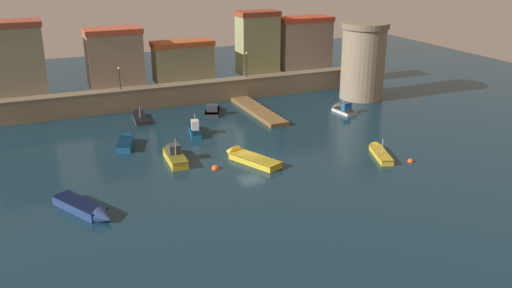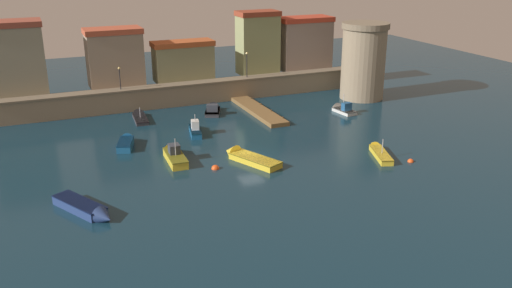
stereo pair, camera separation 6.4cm
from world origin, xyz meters
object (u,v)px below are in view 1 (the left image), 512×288
object	(u,v)px
moored_boat_6	(174,154)
moored_boat_7	(87,209)
quay_lamp_0	(119,74)
mooring_buoy_0	(411,162)
moored_boat_2	(195,129)
mooring_buoy_1	(215,169)
moored_boat_4	(341,109)
moored_boat_3	(246,157)
quay_lamp_1	(247,61)
fortress_tower	(363,61)
moored_boat_1	(139,116)
moored_boat_0	(126,142)
moored_boat_5	(378,151)
moored_boat_8	(213,109)

from	to	relation	value
moored_boat_6	moored_boat_7	xyz separation A→B (m)	(-9.71, -9.08, -0.12)
quay_lamp_0	mooring_buoy_0	world-z (taller)	quay_lamp_0
moored_boat_2	mooring_buoy_1	size ratio (longest dim) A/B	6.57
moored_boat_4	moored_boat_7	size ratio (longest dim) A/B	0.64
moored_boat_3	quay_lamp_1	bearing A→B (deg)	-46.59
moored_boat_7	mooring_buoy_1	distance (m)	13.73
fortress_tower	moored_boat_1	xyz separation A→B (m)	(-31.52, 2.58, -5.16)
mooring_buoy_1	mooring_buoy_0	bearing A→B (deg)	-17.75
moored_boat_0	mooring_buoy_0	bearing A→B (deg)	-104.67
moored_boat_0	mooring_buoy_0	xyz separation A→B (m)	(25.63, -16.12, -0.43)
moored_boat_0	moored_boat_5	world-z (taller)	moored_boat_5
quay_lamp_0	moored_boat_0	distance (m)	14.71
quay_lamp_0	moored_boat_4	world-z (taller)	quay_lamp_0
quay_lamp_0	moored_boat_6	world-z (taller)	quay_lamp_0
moored_boat_1	moored_boat_6	size ratio (longest dim) A/B	0.94
fortress_tower	quay_lamp_0	xyz separation A→B (m)	(-32.86, 6.78, -0.45)
mooring_buoy_1	moored_boat_8	bearing A→B (deg)	71.71
fortress_tower	moored_boat_5	bearing A→B (deg)	-118.88
quay_lamp_1	mooring_buoy_1	size ratio (longest dim) A/B	4.59
moored_boat_0	moored_boat_3	size ratio (longest dim) A/B	0.67
moored_boat_0	moored_boat_1	size ratio (longest dim) A/B	0.83
moored_boat_6	moored_boat_7	bearing A→B (deg)	135.95
moored_boat_1	moored_boat_4	bearing A→B (deg)	-102.04
moored_boat_7	mooring_buoy_1	world-z (taller)	moored_boat_7
moored_boat_6	mooring_buoy_1	size ratio (longest dim) A/B	7.97
moored_boat_0	moored_boat_4	distance (m)	28.69
moored_boat_3	moored_boat_7	world-z (taller)	moored_boat_3
moored_boat_1	mooring_buoy_1	xyz separation A→B (m)	(3.35, -19.73, -0.25)
fortress_tower	moored_boat_8	bearing A→B (deg)	175.98
moored_boat_4	mooring_buoy_0	distance (m)	18.49
moored_boat_3	moored_boat_8	distance (m)	17.91
moored_boat_4	mooring_buoy_0	world-z (taller)	moored_boat_4
moored_boat_3	mooring_buoy_1	bearing A→B (deg)	80.78
moored_boat_4	moored_boat_6	xyz separation A→B (m)	(-24.90, -8.11, 0.18)
moored_boat_5	quay_lamp_1	bearing A→B (deg)	27.86
moored_boat_4	quay_lamp_0	bearing A→B (deg)	59.02
moored_boat_5	quay_lamp_0	bearing A→B (deg)	58.61
moored_boat_2	moored_boat_6	world-z (taller)	moored_boat_6
quay_lamp_1	mooring_buoy_0	world-z (taller)	quay_lamp_1
moored_boat_1	moored_boat_2	size ratio (longest dim) A/B	1.14
moored_boat_0	moored_boat_5	bearing A→B (deg)	-101.12
moored_boat_6	mooring_buoy_0	world-z (taller)	moored_boat_6
quay_lamp_1	moored_boat_3	bearing A→B (deg)	-112.53
fortress_tower	moored_boat_2	distance (m)	27.83
quay_lamp_0	moored_boat_5	xyz separation A→B (m)	(21.78, -26.86, -4.64)
moored_boat_1	moored_boat_6	bearing A→B (deg)	-174.41
quay_lamp_0	quay_lamp_1	distance (m)	17.87
quay_lamp_1	quay_lamp_0	bearing A→B (deg)	180.00
moored_boat_7	mooring_buoy_0	distance (m)	31.65
moored_boat_4	moored_boat_7	xyz separation A→B (m)	(-34.61, -17.19, 0.06)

